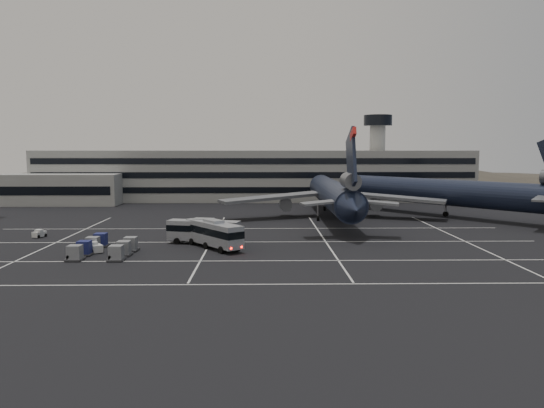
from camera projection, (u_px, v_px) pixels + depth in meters
The scene contains 11 objects.
ground at pixel (248, 247), 78.80m from camera, with size 260.00×260.00×0.00m, color black.
lane_markings at pixel (255, 246), 79.54m from camera, with size 90.00×55.62×0.01m.
terminal at pixel (245, 176), 148.77m from camera, with size 125.00×26.00×24.00m.
hills at pixel (296, 205), 249.43m from camera, with size 352.00×180.00×44.00m.
trijet_main at pixel (333, 194), 108.01m from camera, with size 47.46×57.49×18.08m.
trijet_far at pixel (450, 192), 112.40m from camera, with size 41.72×47.56×18.08m.
bus_near at pixel (214, 233), 77.38m from camera, with size 9.33×11.23×4.22m.
bus_far at pixel (204, 230), 80.93m from camera, with size 11.50×5.22×3.96m.
tug_a at pixel (39, 234), 86.98m from camera, with size 1.94×2.42×1.36m.
tug_b at pixel (96, 248), 74.37m from camera, with size 2.58×2.86×1.58m.
uld_cluster at pixel (104, 247), 73.16m from camera, with size 7.84×12.46×2.01m.
Camera 1 is at (2.11, -77.75, 14.56)m, focal length 35.00 mm.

